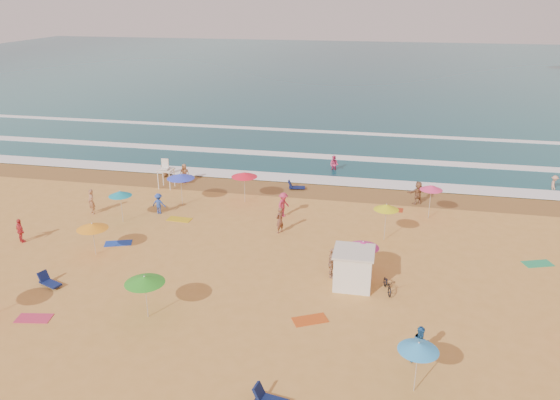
# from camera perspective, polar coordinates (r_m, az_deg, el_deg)

# --- Properties ---
(ground) EXTENTS (220.00, 220.00, 0.00)m
(ground) POSITION_cam_1_polar(r_m,az_deg,el_deg) (33.96, -5.32, -5.69)
(ground) COLOR gold
(ground) RESTS_ON ground
(ocean) EXTENTS (220.00, 140.00, 0.18)m
(ocean) POSITION_cam_1_polar(r_m,az_deg,el_deg) (114.33, 7.12, 13.22)
(ocean) COLOR #0C4756
(ocean) RESTS_ON ground
(wet_sand) EXTENTS (220.00, 220.00, 0.00)m
(wet_sand) POSITION_cam_1_polar(r_m,az_deg,el_deg) (45.08, -0.78, 1.31)
(wet_sand) COLOR olive
(wet_sand) RESTS_ON ground
(surf_foam) EXTENTS (200.00, 18.70, 0.05)m
(surf_foam) POSITION_cam_1_polar(r_m,az_deg,el_deg) (53.28, 1.25, 4.54)
(surf_foam) COLOR white
(surf_foam) RESTS_ON ground
(cabana) EXTENTS (2.00, 2.00, 2.00)m
(cabana) POSITION_cam_1_polar(r_m,az_deg,el_deg) (30.28, 7.66, -7.18)
(cabana) COLOR white
(cabana) RESTS_ON ground
(cabana_roof) EXTENTS (2.20, 2.20, 0.12)m
(cabana_roof) POSITION_cam_1_polar(r_m,az_deg,el_deg) (29.79, 7.76, -5.38)
(cabana_roof) COLOR silver
(cabana_roof) RESTS_ON cabana
(bicycle) EXTENTS (0.94, 1.71, 0.85)m
(bicycle) POSITION_cam_1_polar(r_m,az_deg,el_deg) (30.26, 11.19, -8.67)
(bicycle) COLOR black
(bicycle) RESTS_ON ground
(lifeguard_stand) EXTENTS (1.20, 1.20, 2.10)m
(lifeguard_stand) POSITION_cam_1_polar(r_m,az_deg,el_deg) (45.70, -11.82, 2.51)
(lifeguard_stand) COLOR white
(lifeguard_stand) RESTS_ON ground
(beach_umbrellas) EXTENTS (53.21, 20.98, 0.78)m
(beach_umbrellas) POSITION_cam_1_polar(r_m,az_deg,el_deg) (32.21, -3.76, -2.99)
(beach_umbrellas) COLOR #1593AE
(beach_umbrellas) RESTS_ON ground
(loungers) EXTENTS (46.12, 25.49, 0.34)m
(loungers) POSITION_cam_1_polar(r_m,az_deg,el_deg) (29.19, 0.24, -9.99)
(loungers) COLOR navy
(loungers) RESTS_ON ground
(towels) EXTENTS (51.13, 25.82, 0.03)m
(towels) POSITION_cam_1_polar(r_m,az_deg,el_deg) (30.42, -2.80, -8.97)
(towels) COLOR #BC1738
(towels) RESTS_ON ground
(beachgoers) EXTENTS (45.16, 27.10, 2.10)m
(beachgoers) POSITION_cam_1_polar(r_m,az_deg,el_deg) (37.82, -4.05, -1.39)
(beachgoers) COLOR #986846
(beachgoers) RESTS_ON ground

